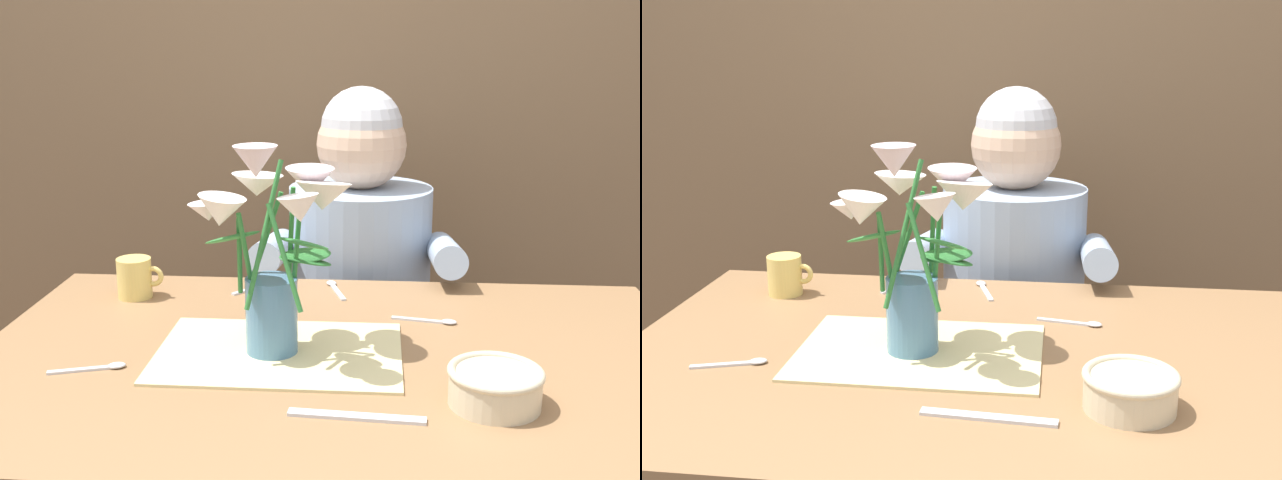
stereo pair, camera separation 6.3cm
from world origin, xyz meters
TOP-DOWN VIEW (x-y plane):
  - wood_panel_backdrop at (0.00, 1.05)m, footprint 4.00×0.10m
  - dining_table at (0.00, 0.00)m, footprint 1.20×0.80m
  - seated_person at (0.02, 0.62)m, footprint 0.45×0.47m
  - striped_placemat at (-0.09, -0.01)m, footprint 0.40×0.28m
  - flower_vase at (-0.10, -0.00)m, footprint 0.28×0.25m
  - ceramic_bowl at (0.23, -0.16)m, footprint 0.14×0.14m
  - dinner_knife at (0.04, -0.22)m, footprint 0.19×0.03m
  - tea_cup at (-0.42, 0.26)m, footprint 0.09×0.07m
  - spoon_0 at (-0.37, -0.09)m, footprint 0.12×0.05m
  - spoon_1 at (-0.18, 0.34)m, footprint 0.09×0.10m
  - spoon_2 at (-0.02, 0.34)m, footprint 0.05×0.12m
  - spoon_3 at (0.17, 0.16)m, footprint 0.12×0.04m

SIDE VIEW (x-z plane):
  - seated_person at x=0.02m, z-range 0.00..1.13m
  - dining_table at x=0.00m, z-range 0.27..1.01m
  - striped_placemat at x=-0.09m, z-range 0.74..0.74m
  - dinner_knife at x=0.04m, z-range 0.74..0.74m
  - spoon_0 at x=-0.37m, z-range 0.74..0.75m
  - spoon_1 at x=-0.18m, z-range 0.74..0.75m
  - spoon_2 at x=-0.02m, z-range 0.74..0.75m
  - spoon_3 at x=0.17m, z-range 0.74..0.75m
  - ceramic_bowl at x=0.23m, z-range 0.74..0.80m
  - tea_cup at x=-0.42m, z-range 0.74..0.82m
  - flower_vase at x=-0.10m, z-range 0.76..1.11m
  - wood_panel_backdrop at x=0.00m, z-range 0.00..2.50m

